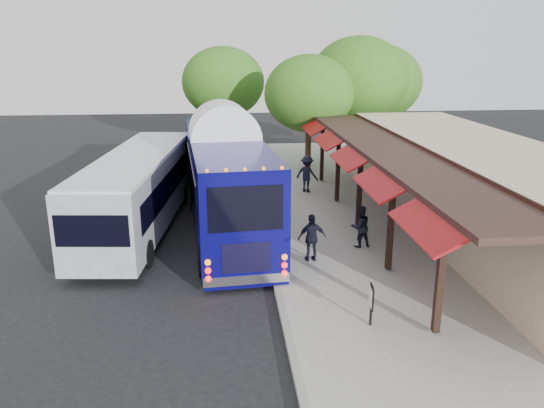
# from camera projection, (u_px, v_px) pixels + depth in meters

# --- Properties ---
(ground) EXTENTS (90.00, 90.00, 0.00)m
(ground) POSITION_uv_depth(u_px,v_px,m) (273.00, 279.00, 17.06)
(ground) COLOR black
(ground) RESTS_ON ground
(sidewalk) EXTENTS (10.00, 40.00, 0.15)m
(sidewalk) POSITION_uv_depth(u_px,v_px,m) (387.00, 231.00, 21.30)
(sidewalk) COLOR #9E9B93
(sidewalk) RESTS_ON ground
(curb) EXTENTS (0.20, 40.00, 0.16)m
(curb) POSITION_uv_depth(u_px,v_px,m) (265.00, 235.00, 20.86)
(curb) COLOR gray
(curb) RESTS_ON ground
(station_shelter) EXTENTS (8.15, 20.00, 3.60)m
(station_shelter) POSITION_uv_depth(u_px,v_px,m) (473.00, 187.00, 21.09)
(station_shelter) COLOR tan
(station_shelter) RESTS_ON ground
(coach_bus) EXTENTS (3.81, 12.89, 4.07)m
(coach_bus) POSITION_uv_depth(u_px,v_px,m) (225.00, 176.00, 21.42)
(coach_bus) COLOR #090758
(coach_bus) RESTS_ON ground
(city_bus) EXTENTS (3.60, 11.73, 3.10)m
(city_bus) POSITION_uv_depth(u_px,v_px,m) (139.00, 188.00, 21.40)
(city_bus) COLOR gray
(city_bus) RESTS_ON ground
(ped_a) EXTENTS (0.65, 0.43, 1.76)m
(ped_a) POSITION_uv_depth(u_px,v_px,m) (278.00, 211.00, 20.74)
(ped_a) COLOR black
(ped_a) RESTS_ON sidewalk
(ped_b) EXTENTS (0.87, 0.75, 1.55)m
(ped_b) POSITION_uv_depth(u_px,v_px,m) (360.00, 227.00, 19.23)
(ped_b) COLOR black
(ped_b) RESTS_ON sidewalk
(ped_c) EXTENTS (1.01, 0.52, 1.66)m
(ped_c) POSITION_uv_depth(u_px,v_px,m) (312.00, 238.00, 17.95)
(ped_c) COLOR black
(ped_c) RESTS_ON sidewalk
(ped_d) EXTENTS (1.37, 1.23, 1.84)m
(ped_d) POSITION_uv_depth(u_px,v_px,m) (307.00, 174.00, 26.56)
(ped_d) COLOR black
(ped_d) RESTS_ON sidewalk
(sign_board) EXTENTS (0.11, 0.51, 1.11)m
(sign_board) POSITION_uv_depth(u_px,v_px,m) (372.00, 299.00, 13.76)
(sign_board) COLOR black
(sign_board) RESTS_ON sidewalk
(tree_left) EXTENTS (5.32, 5.32, 6.82)m
(tree_left) POSITION_uv_depth(u_px,v_px,m) (309.00, 94.00, 31.10)
(tree_left) COLOR #382314
(tree_left) RESTS_ON ground
(tree_mid) EXTENTS (6.15, 6.15, 7.88)m
(tree_mid) POSITION_uv_depth(u_px,v_px,m) (359.00, 79.00, 33.04)
(tree_mid) COLOR #382314
(tree_mid) RESTS_ON ground
(tree_right) EXTENTS (5.77, 5.77, 7.39)m
(tree_right) POSITION_uv_depth(u_px,v_px,m) (378.00, 82.00, 35.15)
(tree_right) COLOR #382314
(tree_right) RESTS_ON ground
(tree_far) EXTENTS (5.67, 5.67, 7.26)m
(tree_far) POSITION_uv_depth(u_px,v_px,m) (223.00, 82.00, 36.37)
(tree_far) COLOR #382314
(tree_far) RESTS_ON ground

